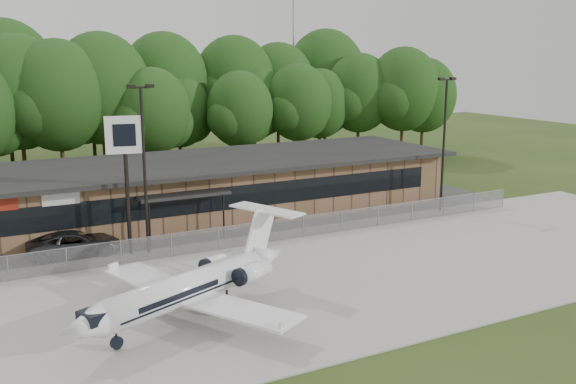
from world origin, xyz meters
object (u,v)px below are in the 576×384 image
business_jet (193,287)px  pole_sign (125,150)px  terminal (186,189)px  suv (75,244)px

business_jet → pole_sign: (-0.14, 10.93, 4.89)m
pole_sign → business_jet: bearing=-77.9°
business_jet → pole_sign: bearing=67.6°
pole_sign → terminal: bearing=61.2°
terminal → pole_sign: size_ratio=4.87×
terminal → suv: terminal is taller
terminal → business_jet: bearing=-108.0°
suv → pole_sign: 6.57m
suv → pole_sign: (3.02, -1.36, 5.68)m
terminal → suv: 10.82m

